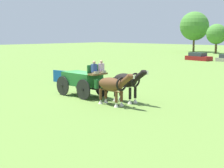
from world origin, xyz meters
The scene contains 8 objects.
ground_plane centered at (0.00, 0.00, 0.00)m, with size 220.00×220.00×0.00m, color olive.
show_wagon centered at (0.18, -0.01, 1.21)m, with size 5.97×1.98×2.66m.
draft_horse_near centered at (3.84, 0.50, 1.38)m, with size 2.98×0.99×2.25m.
draft_horse_off centered at (3.80, -0.80, 1.27)m, with size 3.10×0.93×2.12m.
parked_vehicle_a centered at (-10.45, 35.38, 0.56)m, with size 4.66×2.43×1.29m.
tree_a centered at (-25.00, 59.05, 6.33)m, with size 7.09×7.09×9.89m.
tree_b centered at (-17.70, 56.32, 4.37)m, with size 4.58×4.58×6.69m.
sponsor_banner centered at (-5.89, 3.28, 0.55)m, with size 3.20×0.06×1.10m, color #1959B2.
Camera 1 is at (17.96, -15.79, 4.45)m, focal length 53.76 mm.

